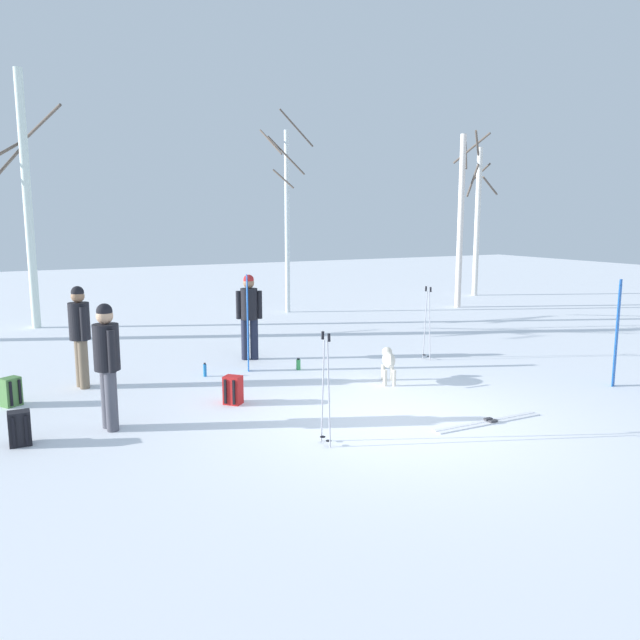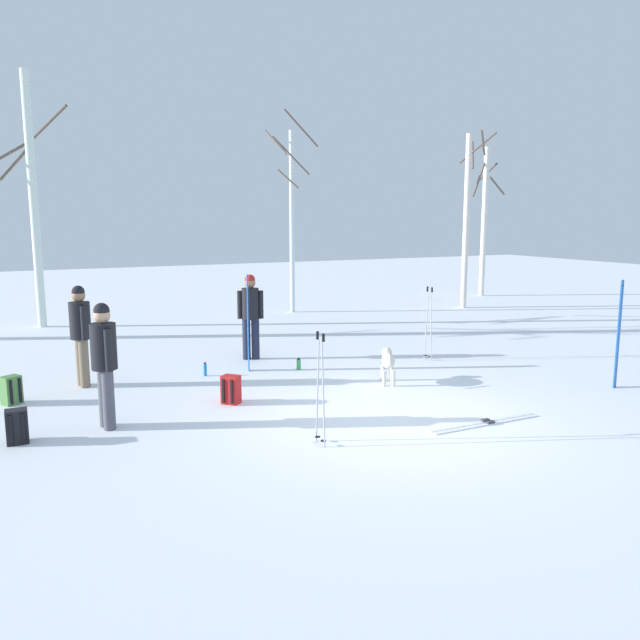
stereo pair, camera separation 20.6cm
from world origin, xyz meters
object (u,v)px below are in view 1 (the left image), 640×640
at_px(dog, 389,361).
at_px(birch_tree_3, 287,216).
at_px(person_1, 249,311).
at_px(birch_tree_2, 27,197).
at_px(ski_pair_planted_1, 248,324).
at_px(ski_pair_lying_0, 488,422).
at_px(birch_tree_5, 477,219).
at_px(backpack_1, 20,429).
at_px(person_2, 107,358).
at_px(person_0, 80,330).
at_px(ski_poles_1, 427,321).
at_px(water_bottle_1, 205,370).
at_px(backpack_0, 233,390).
at_px(ski_pair_planted_0, 617,334).
at_px(ski_poles_0, 326,385).
at_px(birch_tree_4, 462,217).
at_px(backpack_2, 11,392).
at_px(water_bottle_0, 298,364).

height_order(dog, birch_tree_3, birch_tree_3).
height_order(person_1, birch_tree_2, birch_tree_2).
xyz_separation_m(person_1, birch_tree_3, (3.30, 5.45, 1.91)).
bearing_deg(dog, birch_tree_3, 77.62).
distance_m(ski_pair_planted_1, ski_pair_lying_0, 4.81).
height_order(dog, birch_tree_5, birch_tree_5).
bearing_deg(ski_pair_planted_1, birch_tree_3, 59.99).
bearing_deg(backpack_1, person_2, 5.58).
xyz_separation_m(person_0, birch_tree_5, (14.42, 6.83, 1.81)).
distance_m(ski_pair_lying_0, birch_tree_5, 15.15).
height_order(ski_poles_1, water_bottle_1, ski_poles_1).
bearing_deg(backpack_1, ski_pair_planted_1, 30.36).
height_order(ski_pair_planted_1, water_bottle_1, ski_pair_planted_1).
bearing_deg(birch_tree_5, birch_tree_3, -175.05).
height_order(ski_pair_lying_0, backpack_0, backpack_0).
distance_m(person_1, ski_pair_planted_1, 0.99).
distance_m(ski_pair_planted_0, birch_tree_5, 12.75).
bearing_deg(ski_poles_0, dog, 42.37).
distance_m(ski_pair_lying_0, birch_tree_2, 12.82).
height_order(birch_tree_3, birch_tree_5, birch_tree_3).
bearing_deg(person_2, backpack_1, -174.42).
bearing_deg(dog, birch_tree_4, 43.43).
xyz_separation_m(ski_pair_planted_0, ski_pair_planted_1, (-5.13, 3.82, -0.01)).
height_order(person_2, ski_pair_lying_0, person_2).
height_order(ski_pair_planted_0, ski_poles_1, ski_pair_planted_0).
bearing_deg(water_bottle_1, ski_poles_1, -8.89).
xyz_separation_m(person_0, ski_pair_planted_0, (8.01, -4.04, -0.08)).
relative_size(person_2, birch_tree_3, 0.30).
bearing_deg(person_0, backpack_2, -151.13).
xyz_separation_m(birch_tree_2, birch_tree_4, (12.23, -2.06, -0.49)).
xyz_separation_m(backpack_0, birch_tree_2, (-2.30, 8.77, 3.12)).
xyz_separation_m(ski_pair_lying_0, ski_poles_1, (1.65, 3.62, 0.78)).
relative_size(dog, birch_tree_3, 0.14).
bearing_deg(ski_pair_planted_1, dog, -45.09).
height_order(ski_pair_planted_0, ski_pair_lying_0, ski_pair_planted_0).
bearing_deg(backpack_0, water_bottle_0, 39.85).
bearing_deg(ski_poles_0, birch_tree_2, 104.11).
bearing_deg(birch_tree_5, backpack_0, -144.55).
bearing_deg(birch_tree_5, person_0, -154.66).
height_order(dog, ski_pair_lying_0, dog).
height_order(ski_pair_planted_0, ski_pair_planted_1, ski_pair_planted_0).
bearing_deg(birch_tree_4, water_bottle_0, -147.37).
bearing_deg(birch_tree_3, person_2, -127.19).
height_order(ski_pair_lying_0, birch_tree_2, birch_tree_2).
bearing_deg(person_0, water_bottle_1, -6.56).
xyz_separation_m(water_bottle_1, birch_tree_4, (9.83, 4.89, 2.72)).
bearing_deg(water_bottle_1, person_2, -132.28).
bearing_deg(person_0, birch_tree_3, 43.15).
height_order(dog, ski_pair_planted_1, ski_pair_planted_1).
bearing_deg(backpack_2, ski_pair_planted_0, -20.63).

